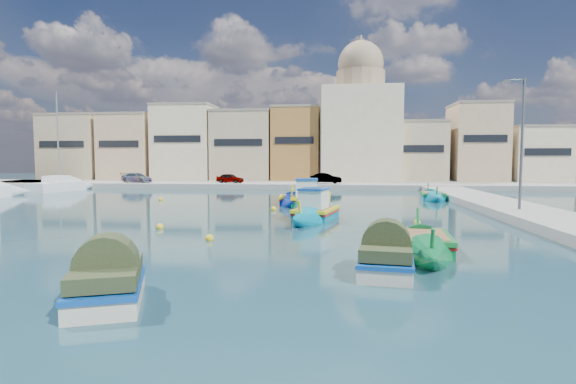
% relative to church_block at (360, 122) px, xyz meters
% --- Properties ---
extents(ground, '(160.00, 160.00, 0.00)m').
position_rel_church_block_xyz_m(ground, '(-10.00, -40.00, -8.41)').
color(ground, '#173745').
rests_on(ground, ground).
extents(north_quay, '(80.00, 8.00, 0.60)m').
position_rel_church_block_xyz_m(north_quay, '(-10.00, -8.00, -8.11)').
color(north_quay, gray).
rests_on(north_quay, ground).
extents(north_townhouses, '(83.20, 7.87, 10.19)m').
position_rel_church_block_xyz_m(north_townhouses, '(-3.32, -0.64, -3.41)').
color(north_townhouses, tan).
rests_on(north_townhouses, ground).
extents(church_block, '(10.00, 10.00, 19.10)m').
position_rel_church_block_xyz_m(church_block, '(0.00, 0.00, 0.00)').
color(church_block, beige).
rests_on(church_block, ground).
extents(quay_street_lamp, '(1.18, 0.16, 8.00)m').
position_rel_church_block_xyz_m(quay_street_lamp, '(7.44, -34.00, -4.07)').
color(quay_street_lamp, '#595B60').
rests_on(quay_street_lamp, ground).
extents(parked_cars, '(26.62, 2.57, 1.20)m').
position_rel_church_block_xyz_m(parked_cars, '(-16.72, -9.50, -7.23)').
color(parked_cars, '#4C1919').
rests_on(parked_cars, north_quay).
extents(luzzu_turquoise_cabin, '(3.77, 8.84, 2.78)m').
position_rel_church_block_xyz_m(luzzu_turquoise_cabin, '(-4.21, -35.89, -8.07)').
color(luzzu_turquoise_cabin, '#007798').
rests_on(luzzu_turquoise_cabin, ground).
extents(luzzu_blue_cabin, '(2.71, 8.87, 3.10)m').
position_rel_church_block_xyz_m(luzzu_blue_cabin, '(-5.21, -28.90, -8.03)').
color(luzzu_blue_cabin, '#0B774E').
rests_on(luzzu_blue_cabin, ground).
extents(luzzu_cyan_mid, '(2.25, 7.51, 2.19)m').
position_rel_church_block_xyz_m(luzzu_cyan_mid, '(5.00, -22.25, -8.18)').
color(luzzu_cyan_mid, '#007F9F').
rests_on(luzzu_cyan_mid, ground).
extents(luzzu_green, '(2.48, 7.33, 2.27)m').
position_rel_church_block_xyz_m(luzzu_green, '(-6.40, -27.39, -8.16)').
color(luzzu_green, '#0024AB').
rests_on(luzzu_green, ground).
extents(luzzu_blue_south, '(2.58, 8.09, 2.30)m').
position_rel_church_block_xyz_m(luzzu_blue_south, '(0.18, -44.26, -8.17)').
color(luzzu_blue_south, '#0A6D34').
rests_on(luzzu_blue_south, ground).
extents(tender_near, '(2.50, 3.27, 1.43)m').
position_rel_church_block_xyz_m(tender_near, '(-8.41, -51.28, -7.97)').
color(tender_near, beige).
rests_on(tender_near, ground).
extents(tender_far, '(1.93, 3.06, 1.42)m').
position_rel_church_block_xyz_m(tender_far, '(-1.57, -47.78, -7.97)').
color(tender_far, beige).
rests_on(tender_far, ground).
extents(yacht_north, '(3.87, 8.68, 11.20)m').
position_rel_church_block_xyz_m(yacht_north, '(-31.90, -15.40, -7.97)').
color(yacht_north, white).
rests_on(yacht_north, ground).
extents(mooring_buoys, '(18.99, 24.25, 0.36)m').
position_rel_church_block_xyz_m(mooring_buoys, '(-8.07, -32.81, -8.33)').
color(mooring_buoys, yellow).
rests_on(mooring_buoys, ground).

